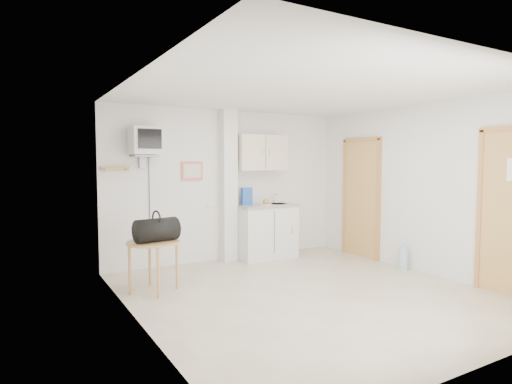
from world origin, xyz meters
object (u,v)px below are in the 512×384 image
crt_television (146,142)px  duffel_bag (157,230)px  round_table (153,247)px  water_bottle (403,258)px

crt_television → duffel_bag: crt_television is taller
round_table → duffel_bag: duffel_bag is taller
crt_television → water_bottle: bearing=-27.6°
crt_television → round_table: crt_television is taller
round_table → water_bottle: round_table is taller
duffel_bag → water_bottle: 3.73m
duffel_bag → water_bottle: size_ratio=1.43×
round_table → water_bottle: bearing=-12.7°
crt_television → water_bottle: 4.25m
crt_television → round_table: 1.69m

